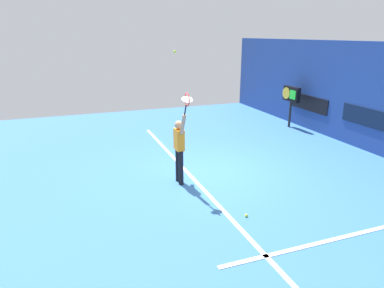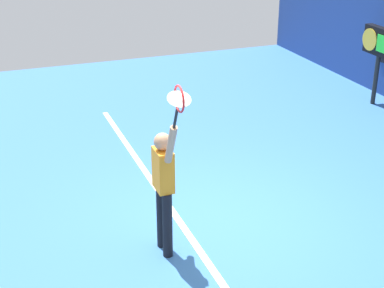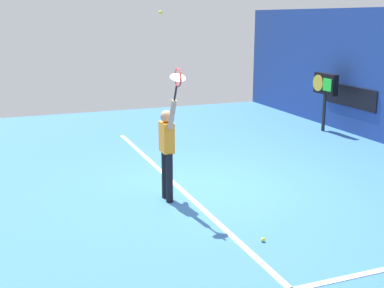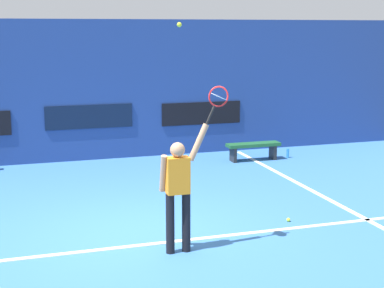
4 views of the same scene
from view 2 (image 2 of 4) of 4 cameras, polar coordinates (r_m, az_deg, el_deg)
The scene contains 5 objects.
ground_plane at distance 8.55m, azimuth 2.88°, elevation -7.59°, with size 18.00×18.00×0.00m, color #3870B2.
court_baseline at distance 8.37m, azimuth -0.72°, elevation -8.28°, with size 10.00×0.10×0.01m, color white.
tennis_player at distance 7.43m, azimuth -2.75°, elevation -3.82°, with size 0.73×0.31×1.96m.
tennis_racket at distance 6.38m, azimuth -1.30°, elevation 4.19°, with size 0.42×0.27×0.62m.
scoreboard_clock at distance 13.40m, azimuth 17.81°, elevation 9.15°, with size 0.96×0.20×1.71m.
Camera 2 is at (6.68, -2.98, 4.44)m, focal length 54.78 mm.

